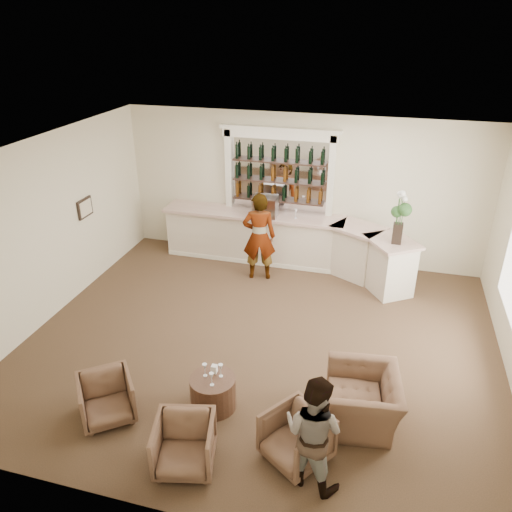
# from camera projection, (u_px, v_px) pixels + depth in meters

# --- Properties ---
(ground) EXTENTS (8.00, 8.00, 0.00)m
(ground) POSITION_uv_depth(u_px,v_px,m) (261.00, 341.00, 8.72)
(ground) COLOR brown
(ground) RESTS_ON ground
(room_shell) EXTENTS (8.04, 7.02, 3.32)m
(room_shell) POSITION_uv_depth(u_px,v_px,m) (282.00, 202.00, 8.27)
(room_shell) COLOR beige
(room_shell) RESTS_ON ground
(bar_counter) EXTENTS (5.72, 1.80, 1.14)m
(bar_counter) POSITION_uv_depth(u_px,v_px,m) (288.00, 242.00, 11.10)
(bar_counter) COLOR #EEE6CF
(bar_counter) RESTS_ON ground
(back_bar_alcove) EXTENTS (2.64, 0.25, 3.00)m
(back_bar_alcove) POSITION_uv_depth(u_px,v_px,m) (279.00, 172.00, 10.90)
(back_bar_alcove) COLOR white
(back_bar_alcove) RESTS_ON ground
(cocktail_table) EXTENTS (0.66, 0.66, 0.50)m
(cocktail_table) POSITION_uv_depth(u_px,v_px,m) (213.00, 392.00, 7.18)
(cocktail_table) COLOR #523023
(cocktail_table) RESTS_ON ground
(sommelier) EXTENTS (0.78, 0.60, 1.90)m
(sommelier) POSITION_uv_depth(u_px,v_px,m) (259.00, 237.00, 10.42)
(sommelier) COLOR gray
(sommelier) RESTS_ON ground
(guest) EXTENTS (0.90, 0.80, 1.55)m
(guest) POSITION_uv_depth(u_px,v_px,m) (313.00, 432.00, 5.81)
(guest) COLOR gray
(guest) RESTS_ON ground
(armchair_left) EXTENTS (1.01, 1.02, 0.67)m
(armchair_left) POSITION_uv_depth(u_px,v_px,m) (107.00, 398.00, 6.95)
(armchair_left) COLOR brown
(armchair_left) RESTS_ON ground
(armchair_center) EXTENTS (0.88, 0.90, 0.68)m
(armchair_center) POSITION_uv_depth(u_px,v_px,m) (184.00, 445.00, 6.19)
(armchair_center) COLOR brown
(armchair_center) RESTS_ON ground
(armchair_right) EXTENTS (1.03, 1.04, 0.69)m
(armchair_right) POSITION_uv_depth(u_px,v_px,m) (296.00, 438.00, 6.29)
(armchair_right) COLOR brown
(armchair_right) RESTS_ON ground
(armchair_far) EXTENTS (1.13, 1.25, 0.73)m
(armchair_far) POSITION_uv_depth(u_px,v_px,m) (363.00, 399.00, 6.89)
(armchair_far) COLOR brown
(armchair_far) RESTS_ON ground
(espresso_machine) EXTENTS (0.54, 0.46, 0.46)m
(espresso_machine) POSITION_uv_depth(u_px,v_px,m) (265.00, 207.00, 10.85)
(espresso_machine) COLOR silver
(espresso_machine) RESTS_ON bar_counter
(flower_vase) EXTENTS (0.28, 0.28, 1.07)m
(flower_vase) POSITION_uv_depth(u_px,v_px,m) (400.00, 214.00, 9.42)
(flower_vase) COLOR black
(flower_vase) RESTS_ON bar_counter
(wine_glass_bar_left) EXTENTS (0.07, 0.07, 0.21)m
(wine_glass_bar_left) POSITION_uv_depth(u_px,v_px,m) (257.00, 209.00, 11.04)
(wine_glass_bar_left) COLOR white
(wine_glass_bar_left) RESTS_ON bar_counter
(wine_glass_bar_right) EXTENTS (0.07, 0.07, 0.21)m
(wine_glass_bar_right) POSITION_uv_depth(u_px,v_px,m) (296.00, 214.00, 10.80)
(wine_glass_bar_right) COLOR white
(wine_glass_bar_right) RESTS_ON bar_counter
(wine_glass_tbl_a) EXTENTS (0.07, 0.07, 0.21)m
(wine_glass_tbl_a) POSITION_uv_depth(u_px,v_px,m) (205.00, 370.00, 7.07)
(wine_glass_tbl_a) COLOR white
(wine_glass_tbl_a) RESTS_ON cocktail_table
(wine_glass_tbl_b) EXTENTS (0.07, 0.07, 0.21)m
(wine_glass_tbl_b) POSITION_uv_depth(u_px,v_px,m) (221.00, 370.00, 7.07)
(wine_glass_tbl_b) COLOR white
(wine_glass_tbl_b) RESTS_ON cocktail_table
(wine_glass_tbl_c) EXTENTS (0.07, 0.07, 0.21)m
(wine_glass_tbl_c) POSITION_uv_depth(u_px,v_px,m) (212.00, 379.00, 6.90)
(wine_glass_tbl_c) COLOR white
(wine_glass_tbl_c) RESTS_ON cocktail_table
(napkin_holder) EXTENTS (0.08, 0.08, 0.12)m
(napkin_holder) POSITION_uv_depth(u_px,v_px,m) (214.00, 369.00, 7.17)
(napkin_holder) COLOR white
(napkin_holder) RESTS_ON cocktail_table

